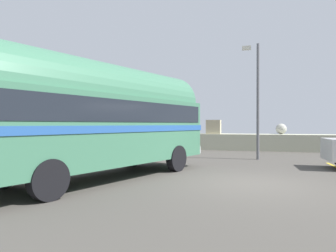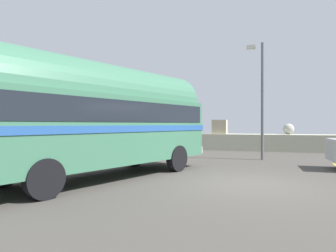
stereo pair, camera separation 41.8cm
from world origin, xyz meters
name	(u,v)px [view 1 (the left image)]	position (x,y,z in m)	size (l,w,h in m)	color
ground	(250,184)	(0.00, 0.00, 0.01)	(32.00, 26.00, 0.02)	#45413C
breakwater	(250,140)	(0.17, 11.82, 0.66)	(31.36, 2.02, 2.47)	#AFAF96
vintage_coach	(103,115)	(-4.56, -0.38, 2.05)	(5.32, 8.87, 3.70)	black
lamp_post	(256,94)	(0.39, 6.31, 3.28)	(0.84, 0.52, 5.75)	#5B5B60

